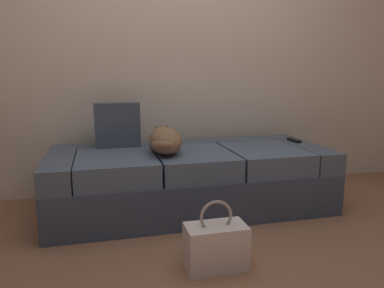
% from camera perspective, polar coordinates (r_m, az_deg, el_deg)
% --- Properties ---
extents(ground_plane, '(10.00, 10.00, 0.00)m').
position_cam_1_polar(ground_plane, '(1.98, 7.60, -20.24)').
color(ground_plane, '#996346').
extents(back_wall, '(6.40, 0.10, 2.80)m').
position_cam_1_polar(back_wall, '(3.28, -2.79, 17.58)').
color(back_wall, beige).
rests_on(back_wall, ground).
extents(couch, '(2.06, 0.87, 0.46)m').
position_cam_1_polar(couch, '(2.81, -0.26, -5.43)').
color(couch, '#3F4760').
rests_on(couch, ground).
extents(dog_tan, '(0.25, 0.55, 0.19)m').
position_cam_1_polar(dog_tan, '(2.63, -4.26, 0.67)').
color(dog_tan, '#8D6749').
rests_on(dog_tan, couch).
extents(tv_remote, '(0.05, 0.15, 0.02)m').
position_cam_1_polar(tv_remote, '(3.18, 15.51, 0.55)').
color(tv_remote, black).
rests_on(tv_remote, couch).
extents(throw_pillow, '(0.34, 0.12, 0.34)m').
position_cam_1_polar(throw_pillow, '(2.88, -11.48, 2.91)').
color(throw_pillow, '#414B5B').
rests_on(throw_pillow, couch).
extents(handbag, '(0.32, 0.18, 0.38)m').
position_cam_1_polar(handbag, '(2.02, 3.70, -15.44)').
color(handbag, silver).
rests_on(handbag, ground).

